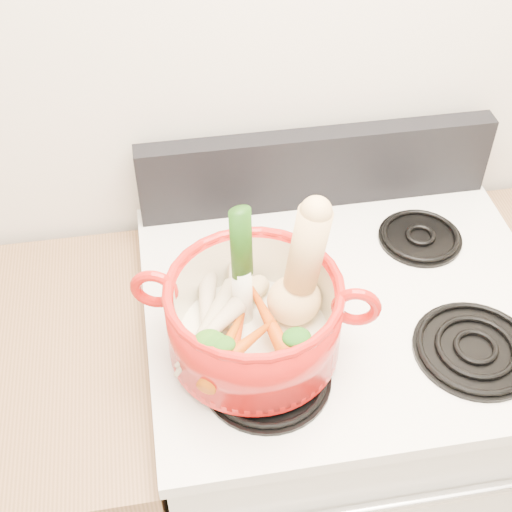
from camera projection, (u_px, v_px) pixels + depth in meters
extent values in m
cube|color=silver|center=(318.00, 45.00, 1.37)|extent=(3.50, 0.02, 2.60)
cube|color=silver|center=(330.00, 437.00, 1.71)|extent=(0.76, 0.65, 0.92)
cube|color=silver|center=(348.00, 304.00, 1.38)|extent=(0.78, 0.67, 0.03)
cube|color=black|center=(316.00, 168.00, 1.52)|extent=(0.76, 0.05, 0.18)
cylinder|color=silver|center=(390.00, 506.00, 1.25)|extent=(0.60, 0.02, 0.02)
cylinder|color=black|center=(267.00, 377.00, 1.23)|extent=(0.22, 0.22, 0.02)
cylinder|color=black|center=(476.00, 348.00, 1.27)|extent=(0.22, 0.22, 0.02)
cylinder|color=black|center=(240.00, 257.00, 1.44)|extent=(0.17, 0.17, 0.02)
cylinder|color=black|center=(420.00, 236.00, 1.49)|extent=(0.17, 0.17, 0.02)
cylinder|color=#B6140F|center=(254.00, 318.00, 1.22)|extent=(0.37, 0.37, 0.15)
torus|color=#B6140F|center=(154.00, 289.00, 1.20)|extent=(0.09, 0.04, 0.08)
torus|color=#B6140F|center=(356.00, 307.00, 1.17)|extent=(0.09, 0.04, 0.08)
cylinder|color=silver|center=(242.00, 266.00, 1.19)|extent=(0.05, 0.06, 0.25)
ellipsoid|color=tan|center=(244.00, 290.00, 1.29)|extent=(0.08, 0.06, 0.04)
cone|color=beige|center=(207.00, 320.00, 1.24)|extent=(0.06, 0.20, 0.05)
cone|color=beige|center=(206.00, 328.00, 1.21)|extent=(0.16, 0.19, 0.06)
cone|color=beige|center=(236.00, 292.00, 1.27)|extent=(0.08, 0.20, 0.06)
cone|color=beige|center=(208.00, 333.00, 1.20)|extent=(0.14, 0.13, 0.05)
cone|color=#C8390A|center=(235.00, 345.00, 1.21)|extent=(0.09, 0.16, 0.05)
cone|color=#CD560A|center=(224.00, 351.00, 1.19)|extent=(0.11, 0.16, 0.05)
cone|color=#DE570B|center=(272.00, 328.00, 1.21)|extent=(0.08, 0.19, 0.05)
cone|color=#BB3B09|center=(241.00, 348.00, 1.17)|extent=(0.14, 0.11, 0.05)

